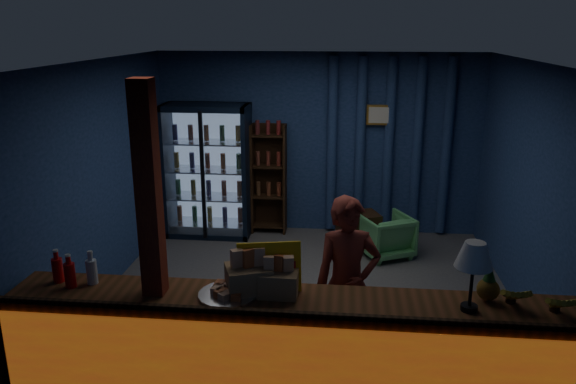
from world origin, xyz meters
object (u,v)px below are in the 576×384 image
(green_chair, at_px, (386,236))
(pastry_tray, at_px, (228,293))
(table_lamp, at_px, (474,258))
(shopkeeper, at_px, (347,284))

(green_chair, bearing_deg, pastry_tray, 39.39)
(pastry_tray, relative_size, table_lamp, 0.87)
(pastry_tray, distance_m, table_lamp, 1.84)
(shopkeeper, height_order, pastry_tray, shopkeeper)
(table_lamp, bearing_deg, shopkeeper, 142.72)
(green_chair, height_order, table_lamp, table_lamp)
(pastry_tray, xyz_separation_m, table_lamp, (1.80, -0.04, 0.39))
(pastry_tray, height_order, table_lamp, table_lamp)
(green_chair, xyz_separation_m, pastry_tray, (-1.43, -3.18, 0.69))
(green_chair, distance_m, pastry_tray, 3.55)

